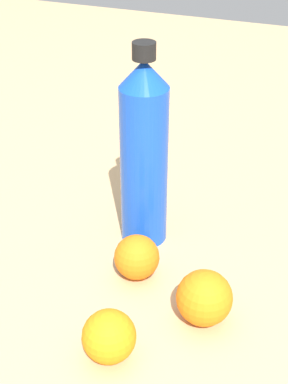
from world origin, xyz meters
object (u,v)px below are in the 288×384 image
orange_0 (204,298)px  orange_1 (109,336)px  orange_2 (137,257)px  water_bottle (144,154)px

orange_0 → orange_1: (-0.10, 0.09, -0.00)m
orange_1 → orange_2: bearing=9.7°
water_bottle → orange_1: (-0.24, -0.05, -0.11)m
water_bottle → orange_1: bearing=60.2°
orange_1 → water_bottle: bearing=11.8°
orange_0 → orange_2: orange_0 is taller
orange_2 → orange_1: bearing=-170.3°
orange_0 → orange_2: size_ratio=1.13×
water_bottle → orange_0: 0.22m
orange_0 → orange_2: 0.12m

